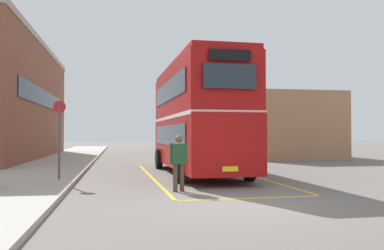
{
  "coord_description": "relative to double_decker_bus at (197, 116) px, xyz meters",
  "views": [
    {
      "loc": [
        -2.99,
        -9.61,
        1.75
      ],
      "look_at": [
        0.75,
        11.35,
        2.21
      ],
      "focal_mm": 38.14,
      "sensor_mm": 36.0,
      "label": 1
    }
  ],
  "objects": [
    {
      "name": "sidewalk_left",
      "position": [
        -6.86,
        8.93,
        -2.44
      ],
      "size": [
        4.0,
        57.6,
        0.14
      ],
      "primitive_type": "cube",
      "color": "#A39E93",
      "rests_on": "ground"
    },
    {
      "name": "pedestrian_boarding",
      "position": [
        -1.57,
        -5.22,
        -1.52
      ],
      "size": [
        0.56,
        0.34,
        1.71
      ],
      "color": "#473828",
      "rests_on": "ground"
    },
    {
      "name": "brick_building_left",
      "position": [
        -11.16,
        12.06,
        1.5
      ],
      "size": [
        5.53,
        20.31,
        8.01
      ],
      "color": "brown",
      "rests_on": "ground"
    },
    {
      "name": "bay_marking_yellow",
      "position": [
        0.03,
        -1.87,
        -2.51
      ],
      "size": [
        4.57,
        11.93,
        0.01
      ],
      "color": "gold",
      "rests_on": "ground"
    },
    {
      "name": "depot_building_right",
      "position": [
        8.51,
        13.65,
        -0.18
      ],
      "size": [
        6.81,
        12.53,
        4.66
      ],
      "color": "#AD7A56",
      "rests_on": "ground"
    },
    {
      "name": "bus_stop_sign",
      "position": [
        -5.46,
        -2.32,
        -0.7
      ],
      "size": [
        0.44,
        0.08,
        2.8
      ],
      "color": "#4C4C51",
      "rests_on": "sidewalk_left"
    },
    {
      "name": "ground_plane",
      "position": [
        -0.36,
        6.53,
        -2.51
      ],
      "size": [
        135.6,
        135.6,
        0.0
      ],
      "primitive_type": "plane",
      "color": "#66605B"
    },
    {
      "name": "single_deck_bus",
      "position": [
        3.04,
        18.09,
        -0.87
      ],
      "size": [
        3.07,
        10.04,
        3.02
      ],
      "color": "black",
      "rests_on": "ground"
    },
    {
      "name": "double_decker_bus",
      "position": [
        0.0,
        0.0,
        0.0
      ],
      "size": [
        3.08,
        9.88,
        4.75
      ],
      "color": "black",
      "rests_on": "ground"
    }
  ]
}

